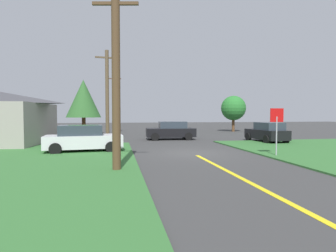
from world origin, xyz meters
TOP-DOWN VIEW (x-y plane):
  - ground_plane at (0.00, 0.00)m, footprint 120.00×120.00m
  - lane_stripe_center at (0.00, -8.00)m, footprint 0.20×14.00m
  - stop_sign at (4.07, -2.15)m, footprint 0.73×0.10m
  - car_approaching_junction at (0.46, 8.88)m, footprint 4.43×2.34m
  - car_on_crossroad at (7.67, 5.03)m, footprint 2.14×4.01m
  - parked_car_near_building at (-6.35, 1.66)m, footprint 4.65×2.42m
  - utility_pole_near at (-4.36, -4.50)m, footprint 1.79×0.45m
  - utility_pole_mid at (-5.08, 6.92)m, footprint 1.80×0.38m
  - utility_pole_far at (-4.72, 18.34)m, footprint 1.80×0.31m
  - oak_tree_left at (10.72, 18.72)m, footprint 3.22×3.22m
  - pine_tree_center at (-8.07, 17.21)m, footprint 3.89×3.89m

SIDE VIEW (x-z plane):
  - ground_plane at x=0.00m, z-range 0.00..0.00m
  - lane_stripe_center at x=0.00m, z-range 0.00..0.01m
  - car_on_crossroad at x=7.67m, z-range -0.01..1.61m
  - parked_car_near_building at x=-6.35m, z-range 0.00..1.62m
  - car_approaching_junction at x=0.46m, z-range 0.00..1.62m
  - stop_sign at x=4.07m, z-range 0.52..3.11m
  - oak_tree_left at x=10.72m, z-range 0.72..5.42m
  - utility_pole_far at x=-4.72m, z-range 0.11..7.21m
  - utility_pole_near at x=-4.36m, z-range 0.09..7.26m
  - utility_pole_mid at x=-5.08m, z-range 0.13..7.45m
  - pine_tree_center at x=-8.07m, z-range 0.94..7.13m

